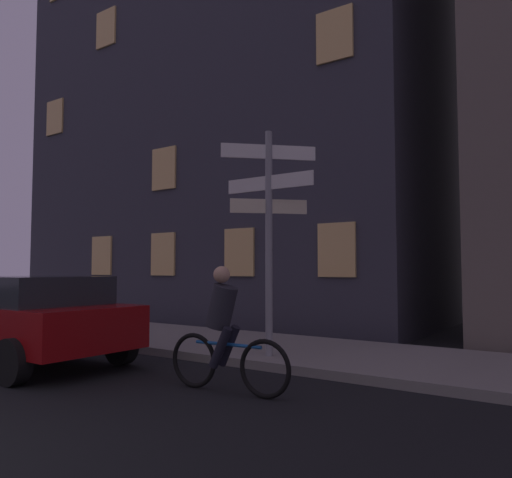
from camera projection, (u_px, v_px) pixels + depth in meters
name	position (u px, v px, depth m)	size (l,w,h in m)	color
sidewalk_kerb	(285.00, 350.00, 9.31)	(40.00, 3.09, 0.14)	gray
signpost	(269.00, 218.00, 8.42)	(1.70, 1.18, 3.77)	gray
car_far_trailing	(28.00, 317.00, 8.25)	(4.04, 2.06, 1.45)	maroon
cyclist	(225.00, 333.00, 6.42)	(1.82, 0.34, 1.61)	black
building_left_block	(243.00, 64.00, 17.61)	(13.39, 7.62, 17.60)	#383842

